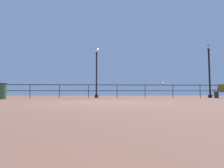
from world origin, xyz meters
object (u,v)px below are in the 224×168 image
at_px(lamppost_center, 97,69).
at_px(trash_bin, 2,91).
at_px(lamppost_right, 209,71).
at_px(seagull_on_rail, 163,83).

bearing_deg(lamppost_center, trash_bin, -145.04).
distance_m(lamppost_center, lamppost_right, 8.84).
bearing_deg(trash_bin, lamppost_center, 34.96).
height_order(seagull_on_rail, trash_bin, seagull_on_rail).
bearing_deg(trash_bin, lamppost_right, 14.02).
relative_size(lamppost_right, seagull_on_rail, 11.07).
distance_m(lamppost_right, trash_bin, 14.27).
height_order(lamppost_center, trash_bin, lamppost_center).
distance_m(lamppost_center, seagull_on_rail, 5.13).
xyz_separation_m(lamppost_center, trash_bin, (-4.91, -3.43, -1.73)).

